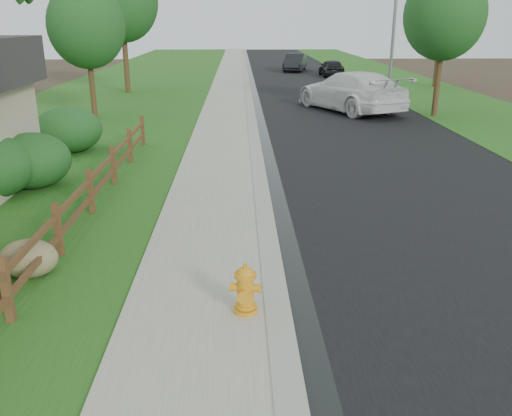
{
  "coord_description": "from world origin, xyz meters",
  "views": [
    {
      "loc": [
        -0.17,
        -4.39,
        4.33
      ],
      "look_at": [
        0.11,
        4.6,
        1.18
      ],
      "focal_mm": 38.0,
      "sensor_mm": 36.0,
      "label": 1
    }
  ],
  "objects_px": {
    "ranch_fence": "(76,207)",
    "fire_hydrant": "(245,290)",
    "streetlight": "(393,0)",
    "white_suv": "(351,91)",
    "dark_car_mid": "(331,68)"
  },
  "relations": [
    {
      "from": "ranch_fence",
      "to": "fire_hydrant",
      "type": "distance_m",
      "value": 4.96
    },
    {
      "from": "ranch_fence",
      "to": "streetlight",
      "type": "xyz_separation_m",
      "value": [
        12.14,
        21.46,
        4.7
      ]
    },
    {
      "from": "ranch_fence",
      "to": "white_suv",
      "type": "bearing_deg",
      "value": 60.85
    },
    {
      "from": "white_suv",
      "to": "dark_car_mid",
      "type": "distance_m",
      "value": 17.19
    },
    {
      "from": "white_suv",
      "to": "dark_car_mid",
      "type": "height_order",
      "value": "white_suv"
    },
    {
      "from": "ranch_fence",
      "to": "dark_car_mid",
      "type": "bearing_deg",
      "value": 71.93
    },
    {
      "from": "ranch_fence",
      "to": "streetlight",
      "type": "height_order",
      "value": "streetlight"
    },
    {
      "from": "fire_hydrant",
      "to": "streetlight",
      "type": "bearing_deg",
      "value": 70.92
    },
    {
      "from": "ranch_fence",
      "to": "streetlight",
      "type": "bearing_deg",
      "value": 60.51
    },
    {
      "from": "white_suv",
      "to": "dark_car_mid",
      "type": "xyz_separation_m",
      "value": [
        1.87,
        17.09,
        -0.29
      ]
    },
    {
      "from": "fire_hydrant",
      "to": "dark_car_mid",
      "type": "bearing_deg",
      "value": 78.72
    },
    {
      "from": "white_suv",
      "to": "streetlight",
      "type": "height_order",
      "value": "streetlight"
    },
    {
      "from": "ranch_fence",
      "to": "dark_car_mid",
      "type": "relative_size",
      "value": 4.32
    },
    {
      "from": "ranch_fence",
      "to": "streetlight",
      "type": "distance_m",
      "value": 25.1
    },
    {
      "from": "fire_hydrant",
      "to": "dark_car_mid",
      "type": "distance_m",
      "value": 37.32
    }
  ]
}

